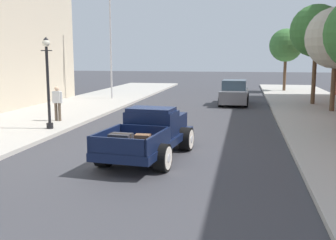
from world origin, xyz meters
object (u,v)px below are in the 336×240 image
object	(u,v)px
pedestrian_sidewalk_left	(57,101)
street_tree_second	(336,38)
flagpole	(113,19)
street_lamp_near	(48,76)
car_background_grey	(234,93)
street_tree_farthest	(286,45)
hotrod_truck_navy	(151,133)
street_tree_third	(317,31)

from	to	relation	value
pedestrian_sidewalk_left	street_tree_second	xyz separation A→B (m)	(13.58, 6.13, 3.09)
flagpole	street_lamp_near	bearing A→B (deg)	-84.73
car_background_grey	flagpole	xyz separation A→B (m)	(-8.60, 0.95, 5.00)
street_lamp_near	street_tree_farthest	world-z (taller)	street_tree_farthest
hotrod_truck_navy	street_lamp_near	distance (m)	6.36
car_background_grey	flagpole	bearing A→B (deg)	173.69
hotrod_truck_navy	car_background_grey	xyz separation A→B (m)	(2.26, 14.62, 0.01)
street_lamp_near	flagpole	distance (m)	12.80
street_tree_second	street_tree_third	distance (m)	3.49
street_lamp_near	flagpole	size ratio (longest dim) A/B	0.42
pedestrian_sidewalk_left	street_tree_second	distance (m)	15.22
street_tree_second	car_background_grey	bearing A→B (deg)	149.88
car_background_grey	flagpole	distance (m)	9.99
hotrod_truck_navy	street_tree_farthest	distance (m)	25.99
flagpole	street_tree_second	bearing A→B (deg)	-16.40
street_tree_farthest	hotrod_truck_navy	bearing A→B (deg)	-104.36
street_tree_third	street_tree_farthest	distance (m)	10.21
pedestrian_sidewalk_left	street_tree_third	xyz separation A→B (m)	(13.07, 9.53, 3.68)
hotrod_truck_navy	street_lamp_near	size ratio (longest dim) A/B	1.31
street_tree_second	street_tree_third	bearing A→B (deg)	98.52
pedestrian_sidewalk_left	street_tree_third	world-z (taller)	street_tree_third
hotrod_truck_navy	flagpole	distance (m)	17.54
car_background_grey	street_tree_third	size ratio (longest dim) A/B	0.69
flagpole	street_tree_second	xyz separation A→B (m)	(14.12, -4.16, -1.59)
hotrod_truck_navy	car_background_grey	world-z (taller)	car_background_grey
street_lamp_near	street_tree_farthest	xyz separation A→B (m)	(11.59, 21.69, 1.73)
flagpole	street_tree_farthest	world-z (taller)	flagpole
street_lamp_near	street_tree_farthest	size ratio (longest dim) A/B	0.71
hotrod_truck_navy	flagpole	bearing A→B (deg)	112.13
street_tree_farthest	street_lamp_near	bearing A→B (deg)	-118.13
hotrod_truck_navy	pedestrian_sidewalk_left	xyz separation A→B (m)	(-5.80, 5.29, 0.33)
car_background_grey	street_tree_third	world-z (taller)	street_tree_third
hotrod_truck_navy	pedestrian_sidewalk_left	world-z (taller)	pedestrian_sidewalk_left
street_tree_second	street_tree_third	world-z (taller)	street_tree_third
flagpole	street_tree_third	distance (m)	13.67
street_lamp_near	flagpole	bearing A→B (deg)	95.27
street_tree_second	street_tree_third	xyz separation A→B (m)	(-0.51, 3.40, 0.58)
street_tree_third	car_background_grey	bearing A→B (deg)	-177.73
flagpole	street_tree_farthest	size ratio (longest dim) A/B	1.68
hotrod_truck_navy	street_tree_third	distance (m)	16.99
pedestrian_sidewalk_left	street_tree_farthest	xyz separation A→B (m)	(12.19, 19.68, 3.03)
pedestrian_sidewalk_left	car_background_grey	bearing A→B (deg)	49.17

